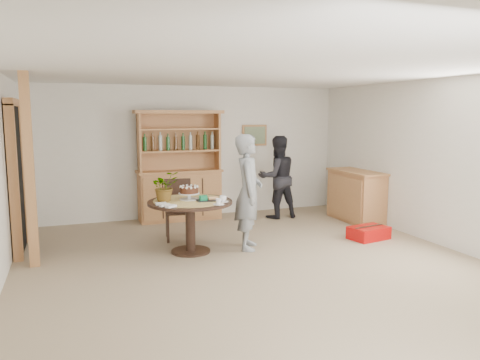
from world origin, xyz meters
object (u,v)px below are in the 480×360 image
dining_table (190,211)px  dining_chair (178,205)px  red_suitcase (369,233)px  hutch (179,183)px  sideboard (356,196)px  adult_person (277,177)px  teen_boy (248,192)px

dining_table → dining_chair: (0.01, 0.83, -0.07)m
dining_chair → red_suitcase: (2.82, -1.10, -0.43)m
dining_table → red_suitcase: (2.83, -0.28, -0.50)m
hutch → sideboard: hutch is taller
hutch → adult_person: hutch is taller
sideboard → red_suitcase: size_ratio=1.90×
hutch → dining_table: hutch is taller
dining_table → sideboard: bearing=14.9°
teen_boy → red_suitcase: (1.98, -0.18, -0.74)m
hutch → red_suitcase: (2.50, -2.42, -0.59)m
hutch → sideboard: size_ratio=1.62×
sideboard → dining_table: sideboard is taller
sideboard → red_suitcase: bearing=-114.8°
dining_chair → adult_person: 2.28m
hutch → red_suitcase: hutch is taller
sideboard → adult_person: adult_person is taller
teen_boy → hutch: bearing=35.8°
hutch → dining_table: bearing=-98.9°
dining_chair → teen_boy: (0.84, -0.93, 0.31)m
dining_chair → hutch: bearing=85.0°
sideboard → teen_boy: 2.74m
sideboard → red_suitcase: (-0.54, -1.18, -0.37)m
hutch → dining_chair: size_ratio=2.16×
hutch → adult_person: (1.78, -0.48, 0.10)m
red_suitcase → dining_table: bearing=163.8°
hutch → red_suitcase: size_ratio=3.08×
dining_table → dining_chair: dining_chair is taller
teen_boy → sideboard: bearing=-45.5°
dining_table → dining_chair: bearing=89.2°
dining_chair → adult_person: size_ratio=0.60×
sideboard → teen_boy: size_ratio=0.75×
dining_table → red_suitcase: bearing=-5.5°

